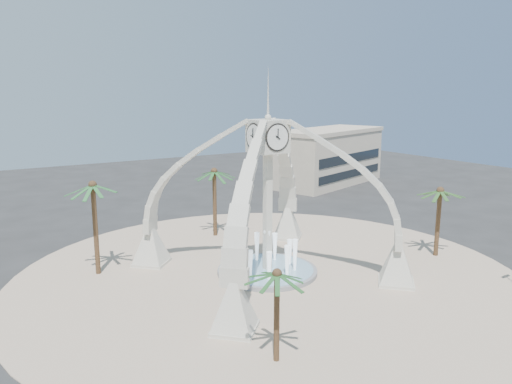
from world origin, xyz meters
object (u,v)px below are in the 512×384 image
palm_west (93,187)px  palm_south (277,275)px  clock_tower (268,195)px  fountain (267,270)px  palm_north (214,172)px  palm_east (440,192)px

palm_west → palm_south: 19.16m
clock_tower → palm_west: bearing=148.1°
palm_south → fountain: bearing=58.7°
clock_tower → palm_north: (1.42, 11.71, 0.04)m
palm_east → clock_tower: bearing=164.0°
clock_tower → palm_south: bearing=-121.3°
palm_north → clock_tower: bearing=-96.9°
palm_west → palm_north: size_ratio=1.09×
palm_east → palm_west: bearing=156.7°
clock_tower → palm_west: 13.58m
palm_west → clock_tower: bearing=-31.9°
clock_tower → fountain: bearing=90.0°
fountain → palm_north: bearing=83.1°
clock_tower → palm_west: (-11.52, 7.17, 0.66)m
fountain → palm_east: palm_east is taller
clock_tower → palm_south: 13.31m
clock_tower → palm_east: size_ratio=2.67×
fountain → palm_east: size_ratio=1.19×
fountain → palm_west: palm_west is taller
palm_east → palm_west: 29.03m
fountain → palm_west: bearing=148.1°
clock_tower → fountain: (0.00, 0.00, -6.20)m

